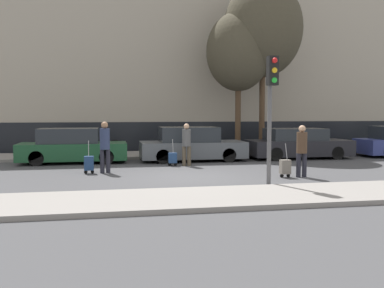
# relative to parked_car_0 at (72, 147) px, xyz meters

# --- Properties ---
(ground_plane) EXTENTS (80.00, 80.00, 0.00)m
(ground_plane) POSITION_rel_parked_car_0_xyz_m (4.01, -4.75, -0.67)
(ground_plane) COLOR #424244
(sidewalk_near) EXTENTS (28.00, 2.50, 0.12)m
(sidewalk_near) POSITION_rel_parked_car_0_xyz_m (4.01, -8.50, -0.61)
(sidewalk_near) COLOR gray
(sidewalk_near) RESTS_ON ground_plane
(sidewalk_far) EXTENTS (28.00, 3.00, 0.12)m
(sidewalk_far) POSITION_rel_parked_car_0_xyz_m (4.01, 2.25, -0.61)
(sidewalk_far) COLOR gray
(sidewalk_far) RESTS_ON ground_plane
(building_facade) EXTENTS (28.00, 2.60, 10.90)m
(building_facade) POSITION_rel_parked_car_0_xyz_m (4.01, 5.72, 4.76)
(building_facade) COLOR #A89E8C
(building_facade) RESTS_ON ground_plane
(parked_car_0) EXTENTS (4.39, 1.72, 1.45)m
(parked_car_0) POSITION_rel_parked_car_0_xyz_m (0.00, 0.00, 0.00)
(parked_car_0) COLOR #194728
(parked_car_0) RESTS_ON ground_plane
(parked_car_1) EXTENTS (4.53, 1.90, 1.48)m
(parked_car_1) POSITION_rel_parked_car_0_xyz_m (5.05, -0.12, 0.01)
(parked_car_1) COLOR #4C5156
(parked_car_1) RESTS_ON ground_plane
(parked_car_2) EXTENTS (4.67, 1.86, 1.38)m
(parked_car_2) POSITION_rel_parked_car_0_xyz_m (10.05, -0.10, -0.02)
(parked_car_2) COLOR black
(parked_car_2) RESTS_ON ground_plane
(pedestrian_left) EXTENTS (0.35, 0.34, 1.80)m
(pedestrian_left) POSITION_rel_parked_car_0_xyz_m (1.38, -3.30, 0.35)
(pedestrian_left) COLOR #23232D
(pedestrian_left) RESTS_ON ground_plane
(trolley_left) EXTENTS (0.34, 0.29, 1.15)m
(trolley_left) POSITION_rel_parked_car_0_xyz_m (0.83, -3.33, -0.31)
(trolley_left) COLOR navy
(trolley_left) RESTS_ON ground_plane
(pedestrian_center) EXTENTS (0.35, 0.34, 1.68)m
(pedestrian_center) POSITION_rel_parked_car_0_xyz_m (4.53, -1.84, 0.28)
(pedestrian_center) COLOR #4C4233
(pedestrian_center) RESTS_ON ground_plane
(trolley_center) EXTENTS (0.34, 0.29, 1.06)m
(trolley_center) POSITION_rel_parked_car_0_xyz_m (3.98, -1.78, -0.36)
(trolley_center) COLOR navy
(trolley_center) RESTS_ON ground_plane
(pedestrian_right) EXTENTS (0.35, 0.34, 1.70)m
(pedestrian_right) POSITION_rel_parked_car_0_xyz_m (7.70, -5.46, 0.29)
(pedestrian_right) COLOR #23232D
(pedestrian_right) RESTS_ON ground_plane
(trolley_right) EXTENTS (0.34, 0.29, 1.12)m
(trolley_right) POSITION_rel_parked_car_0_xyz_m (7.15, -5.43, -0.33)
(trolley_right) COLOR slate
(trolley_right) RESTS_ON ground_plane
(traffic_light) EXTENTS (0.28, 0.47, 3.66)m
(traffic_light) POSITION_rel_parked_car_0_xyz_m (5.98, -7.11, 1.94)
(traffic_light) COLOR #515154
(traffic_light) RESTS_ON ground_plane
(parked_bicycle) EXTENTS (1.77, 0.06, 0.96)m
(parked_bicycle) POSITION_rel_parked_car_0_xyz_m (1.26, 1.99, -0.18)
(parked_bicycle) COLOR black
(parked_bicycle) RESTS_ON sidewalk_far
(bare_tree_near_crossing) EXTENTS (3.17, 3.17, 6.91)m
(bare_tree_near_crossing) POSITION_rel_parked_car_0_xyz_m (7.82, 2.03, 4.40)
(bare_tree_near_crossing) COLOR #4C3826
(bare_tree_near_crossing) RESTS_ON sidewalk_far
(bare_tree_down_street) EXTENTS (3.90, 3.90, 8.51)m
(bare_tree_down_street) POSITION_rel_parked_car_0_xyz_m (9.08, 2.05, 5.55)
(bare_tree_down_street) COLOR #4C3826
(bare_tree_down_street) RESTS_ON sidewalk_far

